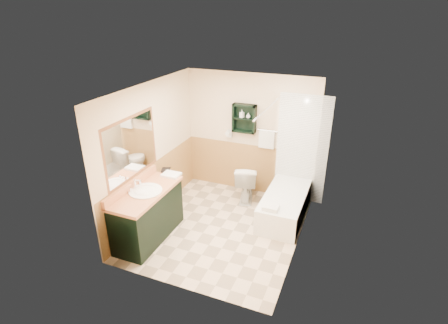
% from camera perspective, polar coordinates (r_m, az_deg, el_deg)
% --- Properties ---
extents(floor, '(3.00, 3.00, 0.00)m').
position_cam_1_polar(floor, '(6.14, -0.48, -10.65)').
color(floor, beige).
rests_on(floor, ground).
extents(back_wall, '(2.60, 0.04, 2.40)m').
position_cam_1_polar(back_wall, '(6.87, 4.34, 4.49)').
color(back_wall, '#FFE7C7').
rests_on(back_wall, ground).
extents(left_wall, '(0.04, 3.00, 2.40)m').
position_cam_1_polar(left_wall, '(6.13, -12.01, 1.51)').
color(left_wall, '#FFE7C7').
rests_on(left_wall, ground).
extents(right_wall, '(0.04, 3.00, 2.40)m').
position_cam_1_polar(right_wall, '(5.23, 12.97, -2.69)').
color(right_wall, '#FFE7C7').
rests_on(right_wall, ground).
extents(ceiling, '(2.60, 3.00, 0.04)m').
position_cam_1_polar(ceiling, '(5.15, -0.58, 11.98)').
color(ceiling, white).
rests_on(ceiling, back_wall).
extents(wainscot_left, '(2.98, 2.98, 1.00)m').
position_cam_1_polar(wainscot_left, '(6.41, -11.21, -4.31)').
color(wainscot_left, tan).
rests_on(wainscot_left, left_wall).
extents(wainscot_back, '(2.58, 2.58, 1.00)m').
position_cam_1_polar(wainscot_back, '(7.11, 4.08, -0.91)').
color(wainscot_back, tan).
rests_on(wainscot_back, back_wall).
extents(mirror_frame, '(1.30, 1.30, 1.00)m').
position_cam_1_polar(mirror_frame, '(5.58, -14.91, 2.23)').
color(mirror_frame, brown).
rests_on(mirror_frame, left_wall).
extents(mirror_glass, '(1.20, 1.20, 0.90)m').
position_cam_1_polar(mirror_glass, '(5.58, -14.87, 2.22)').
color(mirror_glass, white).
rests_on(mirror_glass, left_wall).
extents(tile_right, '(1.50, 1.50, 2.10)m').
position_cam_1_polar(tile_right, '(5.97, 13.72, -0.86)').
color(tile_right, white).
rests_on(tile_right, right_wall).
extents(tile_back, '(0.95, 0.95, 2.10)m').
position_cam_1_polar(tile_back, '(6.67, 12.59, 1.94)').
color(tile_back, white).
rests_on(tile_back, back_wall).
extents(tile_accent, '(1.50, 1.50, 0.10)m').
position_cam_1_polar(tile_accent, '(5.68, 14.47, 6.95)').
color(tile_accent, '#14472D').
rests_on(tile_accent, right_wall).
extents(wall_shelf, '(0.45, 0.15, 0.55)m').
position_cam_1_polar(wall_shelf, '(6.68, 3.30, 7.12)').
color(wall_shelf, black).
rests_on(wall_shelf, back_wall).
extents(hair_dryer, '(0.10, 0.24, 0.18)m').
position_cam_1_polar(hair_dryer, '(6.91, 0.94, 4.69)').
color(hair_dryer, white).
rests_on(hair_dryer, back_wall).
extents(towel_bar, '(0.40, 0.06, 0.40)m').
position_cam_1_polar(towel_bar, '(6.66, 7.06, 5.11)').
color(towel_bar, white).
rests_on(towel_bar, back_wall).
extents(curtain_rod, '(0.03, 1.60, 0.03)m').
position_cam_1_polar(curtain_rod, '(5.78, 7.25, 8.87)').
color(curtain_rod, silver).
rests_on(curtain_rod, back_wall).
extents(shower_curtain, '(1.05, 1.05, 1.70)m').
position_cam_1_polar(shower_curtain, '(6.22, 7.27, 1.69)').
color(shower_curtain, '#C2B893').
rests_on(shower_curtain, curtain_rod).
extents(vanity, '(0.59, 1.35, 0.86)m').
position_cam_1_polar(vanity, '(5.82, -12.30, -8.39)').
color(vanity, black).
rests_on(vanity, ground).
extents(bathtub, '(0.69, 1.50, 0.46)m').
position_cam_1_polar(bathtub, '(6.41, 9.87, -6.99)').
color(bathtub, white).
rests_on(bathtub, ground).
extents(toilet, '(0.58, 0.82, 0.72)m').
position_cam_1_polar(toilet, '(6.83, 3.65, -3.29)').
color(toilet, white).
rests_on(toilet, ground).
extents(counter_towel, '(0.30, 0.23, 0.04)m').
position_cam_1_polar(counter_towel, '(6.01, -8.62, -2.06)').
color(counter_towel, white).
rests_on(counter_towel, vanity).
extents(vanity_book, '(0.15, 0.07, 0.20)m').
position_cam_1_polar(vanity_book, '(6.19, -10.24, -0.52)').
color(vanity_book, black).
rests_on(vanity_book, vanity).
extents(tub_towel, '(0.25, 0.21, 0.07)m').
position_cam_1_polar(tub_towel, '(5.79, 7.63, -7.38)').
color(tub_towel, white).
rests_on(tub_towel, bathtub).
extents(soap_bottle_a, '(0.11, 0.16, 0.07)m').
position_cam_1_polar(soap_bottle_a, '(6.68, 2.94, 7.56)').
color(soap_bottle_a, white).
rests_on(soap_bottle_a, wall_shelf).
extents(soap_bottle_b, '(0.09, 0.11, 0.08)m').
position_cam_1_polar(soap_bottle_b, '(6.64, 3.98, 7.48)').
color(soap_bottle_b, white).
rests_on(soap_bottle_b, wall_shelf).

